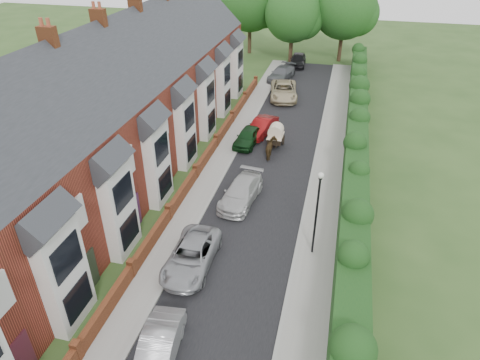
{
  "coord_description": "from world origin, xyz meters",
  "views": [
    {
      "loc": [
        3.86,
        -14.33,
        15.75
      ],
      "look_at": [
        -1.43,
        7.05,
        2.2
      ],
      "focal_mm": 32.0,
      "sensor_mm": 36.0,
      "label": 1
    }
  ],
  "objects_px": {
    "car_beige": "(284,91)",
    "car_red": "(262,127)",
    "horse": "(271,149)",
    "horse_cart": "(276,134)",
    "car_silver_b": "(191,256)",
    "car_black": "(298,60)",
    "lamppost": "(317,204)",
    "car_white": "(241,192)",
    "car_green": "(248,136)",
    "car_silver_a": "(158,349)",
    "car_grey": "(281,74)"
  },
  "relations": [
    {
      "from": "car_green",
      "to": "car_black",
      "type": "distance_m",
      "value": 22.49
    },
    {
      "from": "car_silver_b",
      "to": "horse_cart",
      "type": "bearing_deg",
      "value": 82.11
    },
    {
      "from": "lamppost",
      "to": "car_black",
      "type": "xyz_separation_m",
      "value": [
        -5.25,
        34.6,
        -2.53
      ]
    },
    {
      "from": "car_red",
      "to": "lamppost",
      "type": "bearing_deg",
      "value": -54.45
    },
    {
      "from": "car_grey",
      "to": "horse",
      "type": "bearing_deg",
      "value": -71.63
    },
    {
      "from": "car_red",
      "to": "horse_cart",
      "type": "xyz_separation_m",
      "value": [
        1.52,
        -1.97,
        0.43
      ]
    },
    {
      "from": "car_green",
      "to": "horse_cart",
      "type": "height_order",
      "value": "horse_cart"
    },
    {
      "from": "car_green",
      "to": "car_black",
      "type": "xyz_separation_m",
      "value": [
        1.15,
        22.46,
        0.09
      ]
    },
    {
      "from": "car_silver_b",
      "to": "lamppost",
      "type": "bearing_deg",
      "value": 21.77
    },
    {
      "from": "car_silver_a",
      "to": "car_grey",
      "type": "bearing_deg",
      "value": 84.93
    },
    {
      "from": "lamppost",
      "to": "horse_cart",
      "type": "distance_m",
      "value": 13.11
    },
    {
      "from": "car_silver_a",
      "to": "horse_cart",
      "type": "xyz_separation_m",
      "value": [
        1.33,
        20.43,
        0.44
      ]
    },
    {
      "from": "car_silver_b",
      "to": "car_black",
      "type": "xyz_separation_m",
      "value": [
        0.83,
        37.09,
        0.1
      ]
    },
    {
      "from": "car_black",
      "to": "lamppost",
      "type": "bearing_deg",
      "value": -83.58
    },
    {
      "from": "car_silver_b",
      "to": "horse_cart",
      "type": "xyz_separation_m",
      "value": [
        1.9,
        14.72,
        0.44
      ]
    },
    {
      "from": "horse_cart",
      "to": "lamppost",
      "type": "bearing_deg",
      "value": -71.15
    },
    {
      "from": "car_green",
      "to": "horse_cart",
      "type": "bearing_deg",
      "value": 9.06
    },
    {
      "from": "horse_cart",
      "to": "car_green",
      "type": "bearing_deg",
      "value": -177.54
    },
    {
      "from": "car_grey",
      "to": "car_black",
      "type": "height_order",
      "value": "car_black"
    },
    {
      "from": "horse",
      "to": "horse_cart",
      "type": "bearing_deg",
      "value": -96.09
    },
    {
      "from": "car_white",
      "to": "car_red",
      "type": "height_order",
      "value": "car_white"
    },
    {
      "from": "car_green",
      "to": "car_grey",
      "type": "bearing_deg",
      "value": 96.53
    },
    {
      "from": "car_grey",
      "to": "horse_cart",
      "type": "xyz_separation_m",
      "value": [
        2.2,
        -16.6,
        0.39
      ]
    },
    {
      "from": "lamppost",
      "to": "car_red",
      "type": "bearing_deg",
      "value": 111.86
    },
    {
      "from": "car_red",
      "to": "horse",
      "type": "distance_m",
      "value": 4.18
    },
    {
      "from": "car_red",
      "to": "car_silver_b",
      "type": "bearing_deg",
      "value": -77.61
    },
    {
      "from": "car_beige",
      "to": "horse_cart",
      "type": "distance_m",
      "value": 10.98
    },
    {
      "from": "lamppost",
      "to": "car_red",
      "type": "relative_size",
      "value": 1.25
    },
    {
      "from": "car_green",
      "to": "horse",
      "type": "distance_m",
      "value": 2.88
    },
    {
      "from": "car_silver_a",
      "to": "car_white",
      "type": "bearing_deg",
      "value": 81.2
    },
    {
      "from": "car_silver_b",
      "to": "car_beige",
      "type": "relative_size",
      "value": 0.85
    },
    {
      "from": "lamppost",
      "to": "horse",
      "type": "bearing_deg",
      "value": 112.04
    },
    {
      "from": "car_red",
      "to": "car_black",
      "type": "height_order",
      "value": "car_black"
    },
    {
      "from": "car_black",
      "to": "horse_cart",
      "type": "distance_m",
      "value": 22.4
    },
    {
      "from": "car_black",
      "to": "horse_cart",
      "type": "bearing_deg",
      "value": -89.46
    },
    {
      "from": "car_beige",
      "to": "horse",
      "type": "xyz_separation_m",
      "value": [
        1.06,
        -12.84,
        -0.03
      ]
    },
    {
      "from": "lamppost",
      "to": "horse",
      "type": "relative_size",
      "value": 2.9
    },
    {
      "from": "car_silver_b",
      "to": "car_green",
      "type": "relative_size",
      "value": 1.21
    },
    {
      "from": "car_red",
      "to": "car_black",
      "type": "relative_size",
      "value": 0.92
    },
    {
      "from": "car_green",
      "to": "car_red",
      "type": "xyz_separation_m",
      "value": [
        0.7,
        2.06,
        0.0
      ]
    },
    {
      "from": "lamppost",
      "to": "car_green",
      "type": "bearing_deg",
      "value": 117.81
    },
    {
      "from": "car_silver_a",
      "to": "car_beige",
      "type": "xyz_separation_m",
      "value": [
        0.28,
        31.35,
        0.11
      ]
    },
    {
      "from": "lamppost",
      "to": "car_black",
      "type": "height_order",
      "value": "lamppost"
    },
    {
      "from": "car_black",
      "to": "horse_cart",
      "type": "relative_size",
      "value": 1.67
    },
    {
      "from": "car_beige",
      "to": "car_red",
      "type": "bearing_deg",
      "value": -102.62
    },
    {
      "from": "car_white",
      "to": "car_beige",
      "type": "relative_size",
      "value": 0.83
    },
    {
      "from": "car_silver_b",
      "to": "car_red",
      "type": "distance_m",
      "value": 16.7
    },
    {
      "from": "car_white",
      "to": "car_red",
      "type": "xyz_separation_m",
      "value": [
        -0.7,
        10.21,
        -0.0
      ]
    },
    {
      "from": "lamppost",
      "to": "car_green",
      "type": "height_order",
      "value": "lamppost"
    },
    {
      "from": "car_black",
      "to": "horse",
      "type": "relative_size",
      "value": 2.52
    }
  ]
}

